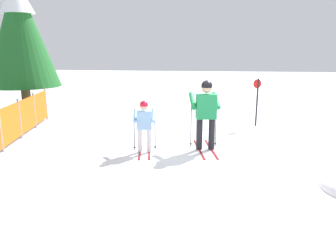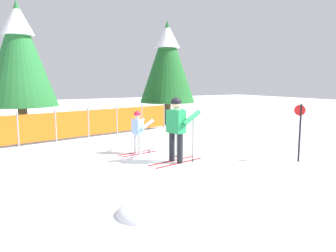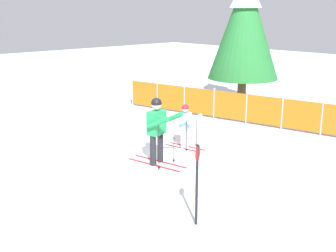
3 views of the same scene
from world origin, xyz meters
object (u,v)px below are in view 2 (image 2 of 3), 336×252
Objects in this scene: skier_adult at (177,123)px; safety_fence at (73,124)px; conifer_near at (167,61)px; trail_marker at (300,126)px; conifer_far at (19,52)px; skier_child at (138,128)px.

skier_adult is 0.20× the size of safety_fence.
trail_marker is at bearing -96.49° from conifer_near.
conifer_far reaches higher than safety_fence.
conifer_far reaches higher than skier_child.
skier_child is 0.24× the size of conifer_far.
conifer_near is at bearing 42.35° from skier_child.
conifer_far is at bearing 177.45° from conifer_near.
skier_child is at bearing -67.25° from conifer_far.
safety_fence is at bearing 96.17° from skier_adult.
conifer_near is 3.27× the size of trail_marker.
skier_child is 3.41m from safety_fence.
safety_fence is 6.14m from conifer_near.
skier_adult is 0.34× the size of conifer_near.
conifer_near is (4.15, 5.38, 2.31)m from skier_child.
skier_adult is at bearing -68.48° from conifer_far.
skier_adult is at bearing -72.58° from safety_fence.
conifer_near reaches higher than trail_marker.
skier_adult is at bearing -118.70° from conifer_near.
safety_fence is 1.75× the size of conifer_near.
skier_child is 0.14× the size of safety_fence.
trail_marker is (4.24, -6.23, 0.37)m from safety_fence.
trail_marker is at bearing -57.24° from conifer_far.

